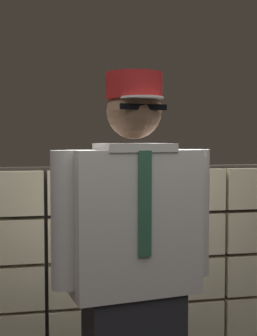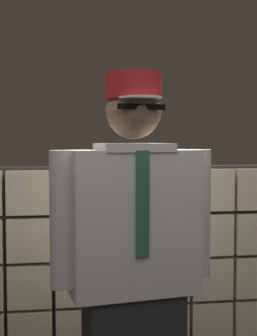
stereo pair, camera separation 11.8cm
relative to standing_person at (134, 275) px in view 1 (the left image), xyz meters
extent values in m
cube|color=beige|center=(-0.50, 0.80, -0.55)|extent=(0.26, 0.08, 0.26)
cube|color=beige|center=(-0.22, 0.80, -0.55)|extent=(0.26, 0.08, 0.26)
cube|color=beige|center=(0.06, 0.80, -0.55)|extent=(0.26, 0.08, 0.26)
cube|color=beige|center=(0.34, 0.80, -0.55)|extent=(0.26, 0.08, 0.26)
cube|color=beige|center=(0.61, 0.80, -0.55)|extent=(0.26, 0.08, 0.26)
cube|color=beige|center=(0.89, 0.80, -0.55)|extent=(0.26, 0.08, 0.26)
cube|color=beige|center=(-0.50, 0.80, -0.27)|extent=(0.26, 0.08, 0.26)
cube|color=beige|center=(-0.22, 0.80, -0.27)|extent=(0.26, 0.08, 0.26)
cube|color=beige|center=(0.06, 0.80, -0.27)|extent=(0.26, 0.08, 0.26)
cube|color=beige|center=(0.34, 0.80, -0.27)|extent=(0.26, 0.08, 0.26)
cube|color=beige|center=(0.61, 0.80, -0.27)|extent=(0.26, 0.08, 0.26)
cube|color=beige|center=(0.89, 0.80, -0.27)|extent=(0.26, 0.08, 0.26)
cube|color=beige|center=(-0.50, 0.80, 0.01)|extent=(0.26, 0.08, 0.26)
cube|color=beige|center=(-0.22, 0.80, 0.01)|extent=(0.26, 0.08, 0.26)
cube|color=beige|center=(0.06, 0.80, 0.01)|extent=(0.26, 0.08, 0.26)
cube|color=beige|center=(0.34, 0.80, 0.01)|extent=(0.26, 0.08, 0.26)
cube|color=beige|center=(0.61, 0.80, 0.01)|extent=(0.26, 0.08, 0.26)
cube|color=beige|center=(0.89, 0.80, 0.01)|extent=(0.26, 0.08, 0.26)
cube|color=beige|center=(-0.50, 0.80, 0.29)|extent=(0.26, 0.08, 0.26)
cube|color=beige|center=(-0.22, 0.80, 0.29)|extent=(0.26, 0.08, 0.26)
cube|color=beige|center=(0.06, 0.80, 0.29)|extent=(0.26, 0.08, 0.26)
cube|color=beige|center=(0.34, 0.80, 0.29)|extent=(0.26, 0.08, 0.26)
cube|color=beige|center=(0.61, 0.80, 0.29)|extent=(0.26, 0.08, 0.26)
cube|color=beige|center=(0.89, 0.80, 0.29)|extent=(0.26, 0.08, 0.26)
cube|color=#38332D|center=(0.06, 0.85, -0.27)|extent=(1.97, 0.02, 1.41)
cube|color=silver|center=(0.00, 0.00, 0.24)|extent=(0.58, 0.32, 0.63)
cube|color=#33664C|center=(0.02, -0.12, 0.33)|extent=(0.06, 0.02, 0.44)
cube|color=silver|center=(0.00, 0.00, 0.56)|extent=(0.34, 0.29, 0.04)
sphere|color=#846047|center=(0.00, 0.00, 0.72)|extent=(0.24, 0.24, 0.24)
ellipsoid|color=black|center=(0.01, -0.05, 0.67)|extent=(0.17, 0.11, 0.11)
cube|color=black|center=(0.02, -0.11, 0.73)|extent=(0.20, 0.04, 0.02)
cylinder|color=white|center=(0.01, -0.09, 0.77)|extent=(0.20, 0.20, 0.01)
cylinder|color=maroon|center=(0.00, 0.00, 0.82)|extent=(0.24, 0.24, 0.11)
cylinder|color=silver|center=(0.31, 0.05, 0.26)|extent=(0.13, 0.13, 0.58)
cylinder|color=silver|center=(-0.31, -0.05, 0.26)|extent=(0.13, 0.13, 0.58)
camera|label=1|loc=(-0.43, -2.01, 0.59)|focal=51.06mm
camera|label=2|loc=(-0.31, -2.03, 0.59)|focal=51.06mm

